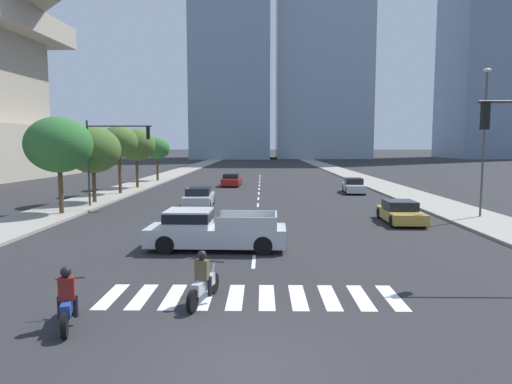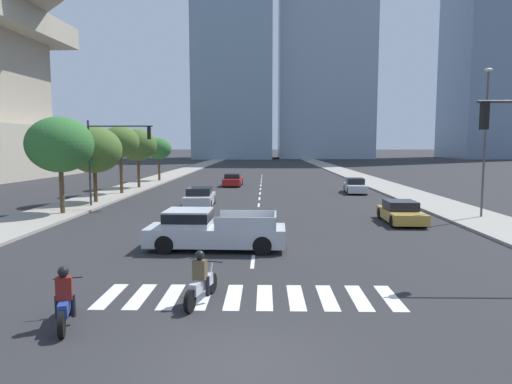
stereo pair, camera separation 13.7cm
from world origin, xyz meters
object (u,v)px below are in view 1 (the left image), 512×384
Objects in this scene: street_tree_nearest at (59,145)px; street_tree_fourth at (136,145)px; street_tree_fifth at (157,149)px; sedan_red_3 at (232,180)px; motorcycle_trailing at (203,282)px; motorcycle_third at (68,302)px; sedan_silver_0 at (354,186)px; street_tree_third at (119,142)px; pickup_truck at (210,230)px; street_lamp_east at (484,133)px; street_tree_second at (93,150)px; sedan_gold_1 at (400,213)px; traffic_signal_far at (112,147)px; sedan_silver_2 at (199,198)px.

street_tree_nearest is 17.14m from street_tree_fourth.
sedan_red_3 is at bearing -31.37° from street_tree_fifth.
sedan_red_3 is 10.38m from street_tree_fourth.
motorcycle_third is at bearing 132.55° from motorcycle_trailing.
sedan_silver_0 is 21.20m from street_tree_third.
pickup_truck is 17.62m from street_lamp_east.
sedan_red_3 is 0.52× the size of street_lamp_east.
street_tree_third is at bearing -90.00° from street_tree_fifth.
sedan_gold_1 is at bearing -21.07° from street_tree_second.
street_lamp_east is at bearing -64.55° from motorcycle_third.
street_lamp_east is at bearing -26.47° from street_tree_third.
street_lamp_east is 28.26m from street_tree_third.
street_tree_fourth is at bearing -4.53° from motorcycle_third.
street_tree_nearest is at bearing -39.97° from pickup_truck.
sedan_silver_0 is 0.75× the size of traffic_signal_far.
street_tree_fifth reaches higher than sedan_silver_0.
motorcycle_trailing is 16.22m from sedan_gold_1.
street_tree_nearest is (-25.29, 0.92, -0.68)m from street_lamp_east.
pickup_truck is at bearing -54.61° from sedan_gold_1.
motorcycle_third is 0.34× the size of street_tree_nearest.
sedan_silver_0 is (9.95, 29.01, 0.02)m from motorcycle_trailing.
street_tree_second is (-20.20, 7.78, 3.43)m from sedan_gold_1.
street_lamp_east is 1.71× the size of street_tree_fifth.
street_tree_second is at bearing 165.66° from street_lamp_east.
sedan_silver_2 is 18.64m from street_lamp_east.
street_tree_second is at bearing -90.00° from street_tree_third.
motorcycle_third is at bearing -71.20° from street_tree_second.
pickup_truck is 28.28m from street_tree_fourth.
street_tree_nearest is 1.03× the size of street_tree_fourth.
pickup_truck is 0.99× the size of traffic_signal_far.
street_tree_fifth is (-25.29, 26.82, -1.16)m from street_lamp_east.
sedan_silver_0 is at bearing 107.46° from street_lamp_east.
street_tree_nearest is 11.68m from street_tree_third.
pickup_truck is at bearing -73.69° from street_tree_fifth.
street_tree_third is at bearing -2.22° from motorcycle_third.
motorcycle_third is 0.35× the size of traffic_signal_far.
sedan_gold_1 is 21.91m from street_tree_second.
pickup_truck is 14.07m from street_tree_nearest.
street_tree_fifth is (-7.72, 43.03, 3.30)m from motorcycle_third.
street_tree_second is at bearing 41.05° from motorcycle_trailing.
street_tree_second reaches higher than sedan_silver_2.
street_lamp_east reaches higher than pickup_truck.
street_lamp_east is (17.57, 16.20, 4.46)m from motorcycle_third.
street_tree_fourth is (-7.72, 34.26, 3.75)m from motorcycle_third.
street_tree_nearest is 1.02× the size of street_tree_third.
street_tree_nearest is (-20.20, 2.23, 3.80)m from sedan_gold_1.
sedan_silver_2 is 9.72m from street_tree_nearest.
sedan_silver_0 is at bearing -55.36° from sedan_silver_2.
traffic_signal_far is (-18.68, -10.02, 3.58)m from sedan_silver_0.
sedan_silver_0 is at bearing -113.59° from pickup_truck.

